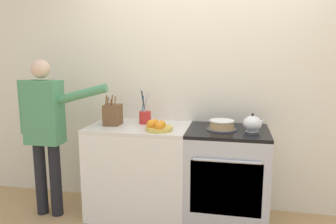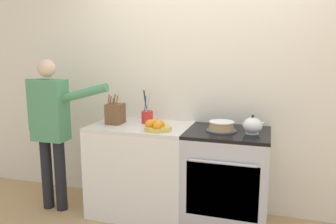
{
  "view_description": "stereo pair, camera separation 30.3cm",
  "coord_description": "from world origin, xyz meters",
  "px_view_note": "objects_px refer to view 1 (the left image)",
  "views": [
    {
      "loc": [
        0.27,
        -2.64,
        1.59
      ],
      "look_at": [
        -0.31,
        0.28,
        1.05
      ],
      "focal_mm": 35.0,
      "sensor_mm": 36.0,
      "label": 1
    },
    {
      "loc": [
        0.57,
        -2.57,
        1.59
      ],
      "look_at": [
        -0.31,
        0.28,
        1.05
      ],
      "focal_mm": 35.0,
      "sensor_mm": 36.0,
      "label": 2
    }
  ],
  "objects_px": {
    "utensil_crock": "(145,116)",
    "stove_range": "(226,176)",
    "layer_cake": "(222,125)",
    "person_baker": "(45,125)",
    "tea_kettle": "(253,124)",
    "knife_block": "(113,115)",
    "fruit_bowl": "(158,126)"
  },
  "relations": [
    {
      "from": "stove_range",
      "to": "knife_block",
      "type": "xyz_separation_m",
      "value": [
        -1.11,
        -0.0,
        0.55
      ]
    },
    {
      "from": "layer_cake",
      "to": "knife_block",
      "type": "distance_m",
      "value": 1.05
    },
    {
      "from": "person_baker",
      "to": "layer_cake",
      "type": "bearing_deg",
      "value": -6.6
    },
    {
      "from": "utensil_crock",
      "to": "person_baker",
      "type": "bearing_deg",
      "value": -160.81
    },
    {
      "from": "stove_range",
      "to": "tea_kettle",
      "type": "xyz_separation_m",
      "value": [
        0.21,
        -0.02,
        0.52
      ]
    },
    {
      "from": "utensil_crock",
      "to": "stove_range",
      "type": "bearing_deg",
      "value": -7.89
    },
    {
      "from": "stove_range",
      "to": "fruit_bowl",
      "type": "height_order",
      "value": "fruit_bowl"
    },
    {
      "from": "knife_block",
      "to": "utensil_crock",
      "type": "bearing_deg",
      "value": 21.64
    },
    {
      "from": "stove_range",
      "to": "utensil_crock",
      "type": "bearing_deg",
      "value": 172.11
    },
    {
      "from": "tea_kettle",
      "to": "utensil_crock",
      "type": "xyz_separation_m",
      "value": [
        -1.03,
        0.13,
        0.0
      ]
    },
    {
      "from": "stove_range",
      "to": "tea_kettle",
      "type": "distance_m",
      "value": 0.56
    },
    {
      "from": "utensil_crock",
      "to": "fruit_bowl",
      "type": "distance_m",
      "value": 0.33
    },
    {
      "from": "layer_cake",
      "to": "tea_kettle",
      "type": "height_order",
      "value": "tea_kettle"
    },
    {
      "from": "knife_block",
      "to": "fruit_bowl",
      "type": "relative_size",
      "value": 1.19
    },
    {
      "from": "tea_kettle",
      "to": "person_baker",
      "type": "height_order",
      "value": "person_baker"
    },
    {
      "from": "tea_kettle",
      "to": "person_baker",
      "type": "bearing_deg",
      "value": -174.58
    },
    {
      "from": "layer_cake",
      "to": "fruit_bowl",
      "type": "relative_size",
      "value": 1.11
    },
    {
      "from": "stove_range",
      "to": "person_baker",
      "type": "xyz_separation_m",
      "value": [
        -1.71,
        -0.2,
        0.46
      ]
    },
    {
      "from": "layer_cake",
      "to": "utensil_crock",
      "type": "distance_m",
      "value": 0.77
    },
    {
      "from": "layer_cake",
      "to": "knife_block",
      "type": "bearing_deg",
      "value": 179.94
    },
    {
      "from": "stove_range",
      "to": "utensil_crock",
      "type": "xyz_separation_m",
      "value": [
        -0.81,
        0.11,
        0.52
      ]
    },
    {
      "from": "tea_kettle",
      "to": "knife_block",
      "type": "distance_m",
      "value": 1.32
    },
    {
      "from": "knife_block",
      "to": "person_baker",
      "type": "height_order",
      "value": "person_baker"
    },
    {
      "from": "layer_cake",
      "to": "utensil_crock",
      "type": "xyz_separation_m",
      "value": [
        -0.76,
        0.12,
        0.03
      ]
    },
    {
      "from": "stove_range",
      "to": "person_baker",
      "type": "bearing_deg",
      "value": -173.34
    },
    {
      "from": "stove_range",
      "to": "layer_cake",
      "type": "xyz_separation_m",
      "value": [
        -0.06,
        -0.0,
        0.49
      ]
    },
    {
      "from": "layer_cake",
      "to": "utensil_crock",
      "type": "height_order",
      "value": "utensil_crock"
    },
    {
      "from": "tea_kettle",
      "to": "person_baker",
      "type": "relative_size",
      "value": 0.13
    },
    {
      "from": "layer_cake",
      "to": "knife_block",
      "type": "xyz_separation_m",
      "value": [
        -1.05,
        0.0,
        0.06
      ]
    },
    {
      "from": "tea_kettle",
      "to": "knife_block",
      "type": "height_order",
      "value": "knife_block"
    },
    {
      "from": "person_baker",
      "to": "tea_kettle",
      "type": "bearing_deg",
      "value": -7.93
    },
    {
      "from": "knife_block",
      "to": "person_baker",
      "type": "xyz_separation_m",
      "value": [
        -0.61,
        -0.2,
        -0.09
      ]
    }
  ]
}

